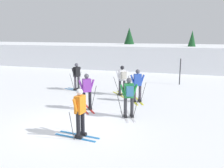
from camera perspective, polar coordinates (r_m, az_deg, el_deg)
The scene contains 11 objects.
ground_plane at distance 9.85m, azimuth -8.51°, elevation -9.52°, with size 120.00×120.00×0.00m, color white.
far_snow_ridge at distance 26.94m, azimuth 8.88°, elevation 6.28°, with size 80.00×8.07×2.29m, color white.
skier_green at distance 10.46m, azimuth 3.86°, elevation -2.68°, with size 1.01×1.61×1.71m.
skier_white at distance 14.28m, azimuth 2.35°, elevation 1.15°, with size 1.33×1.45×1.71m.
skier_blue at distance 12.94m, azimuth 5.79°, elevation -0.15°, with size 1.03×1.60×1.71m.
skier_purple at distance 11.58m, azimuth -5.74°, elevation -1.53°, with size 1.28×1.48×1.71m.
skier_orange at distance 8.56m, azimuth -7.30°, elevation -6.24°, with size 1.63×1.00×1.71m.
skier_black at distance 15.71m, azimuth -8.03°, elevation 1.85°, with size 1.63×0.95×1.71m.
trail_marker_pole at distance 17.97m, azimuth 15.19°, elevation 2.72°, with size 0.07×0.07×1.80m, color black.
conifer_far_left at distance 24.92m, azimuth 17.61°, elevation 8.03°, with size 1.47×1.47×3.77m.
conifer_far_right at distance 29.09m, azimuth 3.91°, elevation 9.24°, with size 2.17×2.17×4.14m.
Camera 1 is at (4.14, -8.23, 3.50)m, focal length 40.28 mm.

